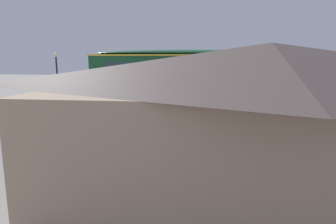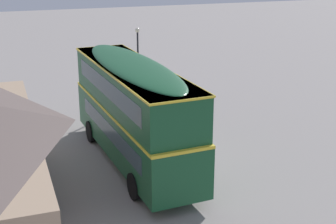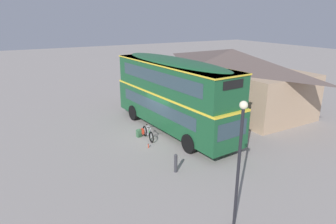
{
  "view_description": "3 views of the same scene",
  "coord_description": "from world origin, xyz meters",
  "px_view_note": "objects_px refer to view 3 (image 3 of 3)",
  "views": [
    {
      "loc": [
        -1.41,
        17.3,
        4.26
      ],
      "look_at": [
        0.95,
        0.66,
        1.21
      ],
      "focal_mm": 31.01,
      "sensor_mm": 36.0,
      "label": 1
    },
    {
      "loc": [
        -20.66,
        6.39,
        9.55
      ],
      "look_at": [
        0.4,
        -0.7,
        2.05
      ],
      "focal_mm": 52.71,
      "sensor_mm": 36.0,
      "label": 2
    },
    {
      "loc": [
        15.76,
        -8.12,
        7.29
      ],
      "look_at": [
        1.28,
        -0.06,
        1.91
      ],
      "focal_mm": 31.61,
      "sensor_mm": 36.0,
      "label": 3
    }
  ],
  "objects_px": {
    "double_decker_bus": "(173,92)",
    "backpack_on_ground": "(139,133)",
    "touring_bicycle": "(147,133)",
    "water_bottle_red_squeeze": "(148,146)",
    "street_lamp": "(240,152)",
    "kerb_bollard": "(176,163)"
  },
  "relations": [
    {
      "from": "double_decker_bus",
      "to": "street_lamp",
      "type": "relative_size",
      "value": 2.31
    },
    {
      "from": "double_decker_bus",
      "to": "street_lamp",
      "type": "bearing_deg",
      "value": -16.49
    },
    {
      "from": "double_decker_bus",
      "to": "touring_bicycle",
      "type": "relative_size",
      "value": 6.16
    },
    {
      "from": "double_decker_bus",
      "to": "touring_bicycle",
      "type": "distance_m",
      "value": 3.14
    },
    {
      "from": "double_decker_bus",
      "to": "backpack_on_ground",
      "type": "relative_size",
      "value": 20.63
    },
    {
      "from": "street_lamp",
      "to": "touring_bicycle",
      "type": "bearing_deg",
      "value": 175.87
    },
    {
      "from": "water_bottle_red_squeeze",
      "to": "kerb_bollard",
      "type": "bearing_deg",
      "value": -0.53
    },
    {
      "from": "kerb_bollard",
      "to": "double_decker_bus",
      "type": "bearing_deg",
      "value": 151.56
    },
    {
      "from": "backpack_on_ground",
      "to": "kerb_bollard",
      "type": "height_order",
      "value": "kerb_bollard"
    },
    {
      "from": "backpack_on_ground",
      "to": "water_bottle_red_squeeze",
      "type": "relative_size",
      "value": 2.03
    },
    {
      "from": "double_decker_bus",
      "to": "touring_bicycle",
      "type": "bearing_deg",
      "value": -76.61
    },
    {
      "from": "touring_bicycle",
      "to": "water_bottle_red_squeeze",
      "type": "height_order",
      "value": "touring_bicycle"
    },
    {
      "from": "kerb_bollard",
      "to": "backpack_on_ground",
      "type": "bearing_deg",
      "value": 177.36
    },
    {
      "from": "backpack_on_ground",
      "to": "touring_bicycle",
      "type": "bearing_deg",
      "value": 30.51
    },
    {
      "from": "double_decker_bus",
      "to": "kerb_bollard",
      "type": "xyz_separation_m",
      "value": [
        4.92,
        -2.66,
        -2.15
      ]
    },
    {
      "from": "kerb_bollard",
      "to": "touring_bicycle",
      "type": "bearing_deg",
      "value": 172.89
    },
    {
      "from": "double_decker_bus",
      "to": "kerb_bollard",
      "type": "distance_m",
      "value": 5.99
    },
    {
      "from": "backpack_on_ground",
      "to": "water_bottle_red_squeeze",
      "type": "height_order",
      "value": "backpack_on_ground"
    },
    {
      "from": "double_decker_bus",
      "to": "backpack_on_ground",
      "type": "bearing_deg",
      "value": -91.01
    },
    {
      "from": "street_lamp",
      "to": "kerb_bollard",
      "type": "bearing_deg",
      "value": 178.92
    },
    {
      "from": "touring_bicycle",
      "to": "backpack_on_ground",
      "type": "relative_size",
      "value": 3.35
    },
    {
      "from": "touring_bicycle",
      "to": "water_bottle_red_squeeze",
      "type": "xyz_separation_m",
      "value": [
        1.24,
        -0.52,
        -0.25
      ]
    }
  ]
}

